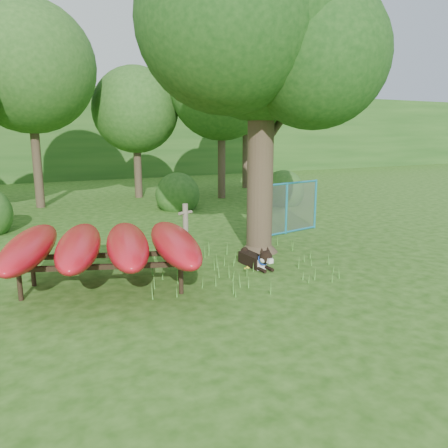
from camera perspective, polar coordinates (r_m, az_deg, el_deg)
name	(u,v)px	position (r m, az deg, el deg)	size (l,w,h in m)	color
ground	(241,282)	(9.26, 2.25, -7.55)	(80.00, 80.00, 0.00)	#1F480E
oak_tree	(260,26)	(11.46, 4.73, 24.32)	(6.48, 5.64, 8.33)	#3B2E20
wooden_post	(186,231)	(10.58, -5.03, -0.91)	(0.39, 0.19, 1.41)	#68604E
kayak_rack	(103,245)	(8.87, -15.47, -2.69)	(4.14, 4.46, 1.19)	black
husky_dog	(257,259)	(10.17, 4.34, -4.61)	(0.36, 1.29, 0.57)	black
fence_section	(286,208)	(13.53, 8.15, 2.05)	(2.70, 0.59, 2.66)	#289ABE
wildflower_clump	(247,269)	(9.53, 3.02, -5.83)	(0.11, 0.10, 0.23)	#4B922F
bg_tree_b	(29,67)	(19.84, -24.14, 18.20)	(5.20, 5.20, 8.22)	#3B2E20
bg_tree_c	(135,110)	(21.45, -11.49, 14.37)	(4.00, 4.00, 6.12)	#3B2E20
bg_tree_d	(222,88)	(20.90, -0.32, 17.35)	(4.80, 4.80, 7.50)	#3B2E20
bg_tree_e	(246,93)	(24.96, 2.93, 16.78)	(4.60, 4.60, 7.55)	#3B2E20
shrub_right	(283,205)	(19.22, 7.71, 2.52)	(1.80, 1.80, 1.80)	#24511A
shrub_mid	(178,209)	(18.03, -6.04, 1.95)	(1.80, 1.80, 1.80)	#24511A
wooded_hillside	(63,134)	(35.89, -20.29, 11.00)	(80.00, 12.00, 6.00)	#24511A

